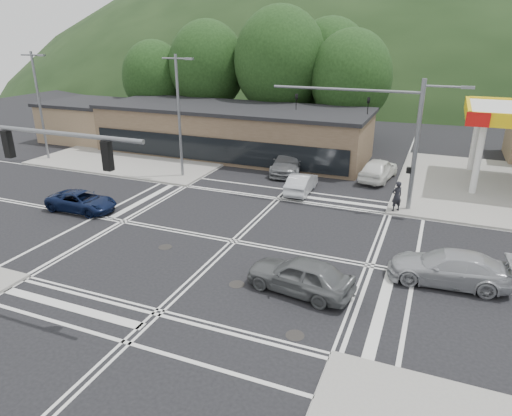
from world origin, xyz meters
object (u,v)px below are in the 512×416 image
at_px(car_queue_a, 301,183).
at_px(pedestrian, 397,196).
at_px(car_silver_east, 449,268).
at_px(car_northbound, 288,162).
at_px(car_grey_center, 300,275).
at_px(car_blue_west, 82,201).
at_px(car_queue_b, 378,169).

height_order(car_queue_a, pedestrian, pedestrian).
bearing_deg(car_queue_a, car_silver_east, 133.91).
bearing_deg(car_northbound, car_grey_center, -78.95).
relative_size(car_blue_west, car_queue_a, 1.08).
height_order(car_silver_east, car_northbound, car_northbound).
relative_size(car_queue_a, car_queue_b, 0.85).
distance_m(car_queue_a, car_northbound, 5.03).
xyz_separation_m(car_grey_center, car_silver_east, (5.85, 3.19, -0.04)).
relative_size(car_silver_east, car_queue_b, 1.07).
xyz_separation_m(car_northbound, pedestrian, (8.92, -5.91, 0.28)).
bearing_deg(car_queue_a, car_grey_center, 104.70).
relative_size(car_silver_east, car_queue_a, 1.26).
distance_m(car_silver_east, car_queue_b, 15.18).
relative_size(car_queue_b, pedestrian, 2.55).
height_order(car_grey_center, car_northbound, car_northbound).
height_order(car_blue_west, car_silver_east, car_silver_east).
distance_m(car_silver_east, pedestrian, 8.40).
height_order(car_silver_east, car_queue_a, car_silver_east).
xyz_separation_m(car_queue_a, car_queue_b, (4.50, 5.00, 0.14)).
relative_size(car_grey_center, pedestrian, 2.45).
height_order(car_blue_west, car_queue_b, car_queue_b).
xyz_separation_m(car_silver_east, car_queue_a, (-9.59, 9.30, -0.07)).
height_order(car_grey_center, car_queue_a, car_grey_center).
bearing_deg(car_blue_west, car_grey_center, -105.90).
relative_size(car_queue_a, pedestrian, 2.18).
bearing_deg(car_grey_center, car_blue_west, -96.08).
xyz_separation_m(car_silver_east, car_queue_b, (-5.09, 14.30, 0.07)).
bearing_deg(pedestrian, car_blue_west, -18.86).
bearing_deg(car_queue_b, car_queue_a, 56.61).
bearing_deg(car_silver_east, car_northbound, -142.66).
xyz_separation_m(car_grey_center, car_queue_b, (0.76, 17.49, 0.03)).
bearing_deg(car_grey_center, car_queue_b, -174.01).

